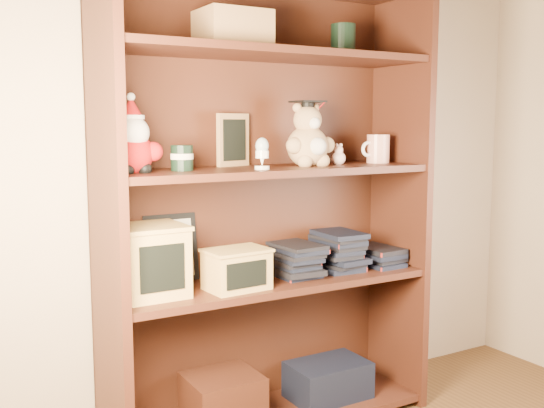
{
  "coord_description": "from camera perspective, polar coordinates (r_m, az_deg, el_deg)",
  "views": [
    {
      "loc": [
        -0.97,
        -0.62,
        1.1
      ],
      "look_at": [
        0.15,
        1.3,
        0.82
      ],
      "focal_mm": 42.0,
      "sensor_mm": 36.0,
      "label": 1
    }
  ],
  "objects": [
    {
      "name": "pink_figurine",
      "position": [
        2.38,
        6.0,
        4.27
      ],
      "size": [
        0.05,
        0.05,
        0.08
      ],
      "color": "beige",
      "rests_on": "shelf_upper"
    },
    {
      "name": "book_stack_right",
      "position": [
        2.55,
        9.32,
        -4.64
      ],
      "size": [
        0.14,
        0.2,
        0.06
      ],
      "color": "black",
      "rests_on": "shelf_lower"
    },
    {
      "name": "chalkboard_plaque",
      "position": [
        2.28,
        -3.51,
        5.67
      ],
      "size": [
        0.14,
        0.1,
        0.19
      ],
      "color": "#9E7547",
      "rests_on": "shelf_upper"
    },
    {
      "name": "egg_cup",
      "position": [
        2.12,
        -0.9,
        4.66
      ],
      "size": [
        0.05,
        0.05,
        0.11
      ],
      "color": "white",
      "rests_on": "shelf_upper"
    },
    {
      "name": "shelf_lower",
      "position": [
        2.29,
        0.0,
        -7.02
      ],
      "size": [
        1.14,
        0.33,
        0.02
      ],
      "color": "#411E12",
      "rests_on": "ground"
    },
    {
      "name": "book_stack_mid",
      "position": [
        2.43,
        5.93,
        -4.21
      ],
      "size": [
        0.14,
        0.2,
        0.14
      ],
      "color": "black",
      "rests_on": "shelf_lower"
    },
    {
      "name": "grad_teddy_bear",
      "position": [
        2.29,
        3.29,
        5.7
      ],
      "size": [
        0.2,
        0.17,
        0.24
      ],
      "color": "tan",
      "rests_on": "shelf_upper"
    },
    {
      "name": "book_stack_left",
      "position": [
        2.32,
        2.06,
        -4.9
      ],
      "size": [
        0.14,
        0.2,
        0.13
      ],
      "color": "black",
      "rests_on": "shelf_lower"
    },
    {
      "name": "pencils_box",
      "position": [
        2.14,
        -3.17,
        -5.82
      ],
      "size": [
        0.22,
        0.16,
        0.14
      ],
      "color": "tan",
      "rests_on": "shelf_lower"
    },
    {
      "name": "treats_box",
      "position": [
        2.08,
        -10.77,
        -4.97
      ],
      "size": [
        0.21,
        0.21,
        0.23
      ],
      "color": "tan",
      "rests_on": "shelf_lower"
    },
    {
      "name": "santa_plush",
      "position": [
        2.01,
        -12.37,
        5.37
      ],
      "size": [
        0.18,
        0.13,
        0.25
      ],
      "color": "#A50F0F",
      "rests_on": "shelf_upper"
    },
    {
      "name": "teacher_mug",
      "position": [
        2.49,
        9.44,
        4.9
      ],
      "size": [
        0.12,
        0.09,
        0.11
      ],
      "color": "silver",
      "rests_on": "shelf_upper"
    },
    {
      "name": "bookcase",
      "position": [
        2.29,
        -0.69,
        -0.89
      ],
      "size": [
        1.2,
        0.35,
        1.6
      ],
      "color": "#411E12",
      "rests_on": "ground"
    },
    {
      "name": "certificate_frame",
      "position": [
        2.25,
        -9.04,
        -3.95
      ],
      "size": [
        0.19,
        0.05,
        0.24
      ],
      "color": "black",
      "rests_on": "shelf_lower"
    },
    {
      "name": "teachers_tin",
      "position": [
        2.08,
        -8.07,
        4.14
      ],
      "size": [
        0.07,
        0.07,
        0.08
      ],
      "color": "black",
      "rests_on": "shelf_upper"
    },
    {
      "name": "shelf_upper",
      "position": [
        2.23,
        0.0,
        3.0
      ],
      "size": [
        1.14,
        0.33,
        0.02
      ],
      "color": "#411E12",
      "rests_on": "ground"
    }
  ]
}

